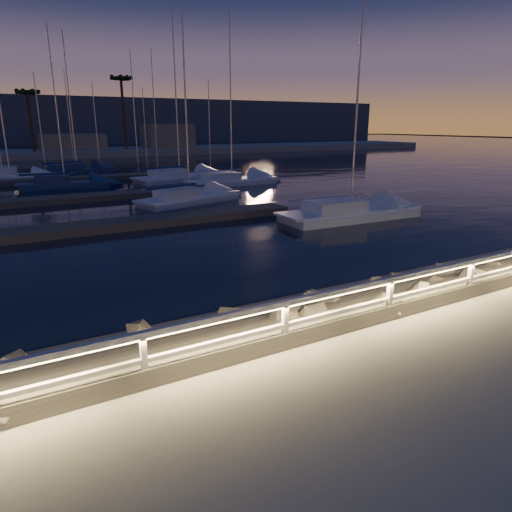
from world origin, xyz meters
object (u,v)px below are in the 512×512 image
object	(u,v)px
sailboat_g	(63,184)
sailboat_l	(177,177)
sailboat_d	(347,212)
sailboat_n	(8,176)
sailboat_k	(75,171)
sailboat_h	(230,180)
sailboat_c	(187,197)
guard_rail	(240,324)

from	to	relation	value
sailboat_g	sailboat_l	world-z (taller)	sailboat_l
sailboat_d	sailboat_n	size ratio (longest dim) A/B	1.12
sailboat_k	sailboat_l	size ratio (longest dim) A/B	0.94
sailboat_l	sailboat_n	distance (m)	16.03
sailboat_k	sailboat_h	bearing A→B (deg)	-77.84
sailboat_g	sailboat_l	bearing A→B (deg)	4.76
sailboat_c	sailboat_h	world-z (taller)	sailboat_h
sailboat_h	sailboat_k	bearing A→B (deg)	120.65
sailboat_n	sailboat_g	bearing A→B (deg)	-47.33
guard_rail	sailboat_n	xyz separation A→B (m)	(-2.76, 41.68, -0.94)
sailboat_d	sailboat_n	distance (m)	33.62
sailboat_n	sailboat_c	bearing A→B (deg)	-45.25
sailboat_h	sailboat_n	xyz separation A→B (m)	(-16.71, 13.07, 0.02)
sailboat_c	sailboat_n	bearing A→B (deg)	98.97
sailboat_k	sailboat_g	bearing A→B (deg)	-126.29
sailboat_c	sailboat_d	xyz separation A→B (m)	(5.88, -9.36, 0.02)
guard_rail	sailboat_d	world-z (taller)	sailboat_d
sailboat_c	sailboat_d	bearing A→B (deg)	-74.99
guard_rail	sailboat_g	size ratio (longest dim) A/B	3.52
sailboat_d	sailboat_n	xyz separation A→B (m)	(-15.82, 29.67, 0.01)
sailboat_g	sailboat_n	size ratio (longest dim) A/B	0.96
sailboat_k	sailboat_l	world-z (taller)	sailboat_l
sailboat_g	sailboat_c	bearing A→B (deg)	-56.92
guard_rail	sailboat_l	size ratio (longest dim) A/B	2.98
sailboat_c	sailboat_n	distance (m)	22.61
sailboat_d	guard_rail	bearing A→B (deg)	-135.20
sailboat_d	sailboat_h	distance (m)	16.63
sailboat_c	sailboat_k	xyz separation A→B (m)	(-3.64, 22.40, 0.02)
sailboat_h	sailboat_n	bearing A→B (deg)	138.14
guard_rail	sailboat_l	xyz separation A→B (m)	(10.85, 33.21, -0.94)
sailboat_h	guard_rail	bearing A→B (deg)	-119.83
sailboat_d	sailboat_l	size ratio (longest dim) A/B	0.99
guard_rail	sailboat_d	xyz separation A→B (m)	(13.06, 12.01, -0.95)
sailboat_d	sailboat_h	size ratio (longest dim) A/B	1.04
sailboat_c	sailboat_h	bearing A→B (deg)	29.80
sailboat_d	sailboat_k	xyz separation A→B (m)	(-9.52, 31.76, 0.01)
sailboat_g	sailboat_n	world-z (taller)	sailboat_n
sailboat_g	sailboat_k	bearing A→B (deg)	81.63
sailboat_d	sailboat_l	world-z (taller)	sailboat_l
sailboat_c	sailboat_h	size ratio (longest dim) A/B	0.91
guard_rail	sailboat_g	distance (m)	33.38
sailboat_g	sailboat_l	size ratio (longest dim) A/B	0.85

